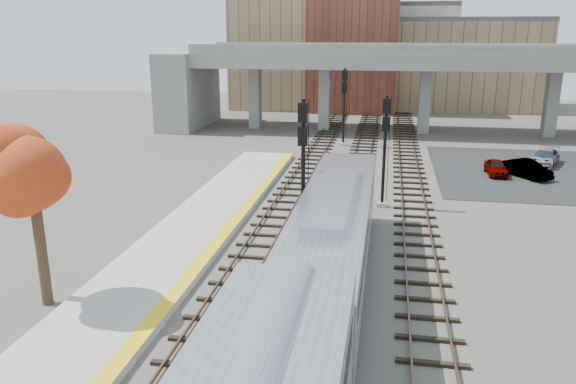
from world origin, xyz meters
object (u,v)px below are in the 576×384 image
(locomotive, at_px, (333,237))
(signal_mast_mid, at_px, (384,153))
(car_a, at_px, (496,167))
(car_c, at_px, (545,157))
(car_b, at_px, (527,169))
(signal_mast_near, at_px, (303,172))
(signal_mast_far, at_px, (344,107))
(tree, at_px, (30,167))

(locomotive, bearing_deg, signal_mast_mid, 80.49)
(car_a, distance_m, car_c, 6.17)
(car_c, bearing_deg, car_a, -114.24)
(car_a, xyz_separation_m, car_b, (2.19, -0.33, 0.07))
(signal_mast_near, bearing_deg, car_c, 50.48)
(signal_mast_near, relative_size, signal_mast_far, 1.02)
(signal_mast_far, distance_m, car_a, 16.22)
(signal_mast_mid, xyz_separation_m, car_a, (8.61, 9.79, -2.91))
(locomotive, xyz_separation_m, car_b, (12.80, 21.39, -1.57))
(signal_mast_far, bearing_deg, car_c, -17.45)
(locomotive, distance_m, signal_mast_near, 5.59)
(signal_mast_mid, relative_size, car_c, 1.55)
(tree, relative_size, car_a, 2.26)
(signal_mast_far, relative_size, tree, 0.95)
(car_c, bearing_deg, signal_mast_mid, -109.86)
(signal_mast_mid, distance_m, car_b, 14.63)
(locomotive, xyz_separation_m, signal_mast_near, (-2.10, 4.92, 1.61))
(locomotive, xyz_separation_m, tree, (-11.46, -3.90, 3.57))
(signal_mast_near, height_order, car_a, signal_mast_near)
(signal_mast_mid, height_order, car_a, signal_mast_mid)
(locomotive, distance_m, car_c, 30.04)
(car_a, relative_size, car_c, 0.76)
(signal_mast_mid, distance_m, signal_mast_far, 19.80)
(signal_mast_far, bearing_deg, tree, -104.89)
(car_b, distance_m, car_c, 5.08)
(locomotive, xyz_separation_m, signal_mast_mid, (2.00, 11.94, 1.26))
(tree, bearing_deg, signal_mast_near, 43.31)
(signal_mast_near, distance_m, signal_mast_mid, 8.14)
(signal_mast_far, bearing_deg, car_b, -33.64)
(signal_mast_far, bearing_deg, locomotive, -86.16)
(locomotive, relative_size, car_b, 4.70)
(car_b, bearing_deg, signal_mast_near, -167.65)
(locomotive, height_order, signal_mast_mid, signal_mast_mid)
(locomotive, distance_m, signal_mast_far, 31.41)
(signal_mast_mid, height_order, car_b, signal_mast_mid)
(signal_mast_near, xyz_separation_m, car_c, (17.29, 20.95, -3.19))
(locomotive, bearing_deg, signal_mast_far, 93.84)
(tree, distance_m, car_c, 40.29)
(tree, bearing_deg, signal_mast_far, 75.11)
(tree, height_order, car_b, tree)
(tree, xyz_separation_m, car_c, (26.65, 29.78, -5.14))
(signal_mast_near, bearing_deg, car_b, 47.86)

